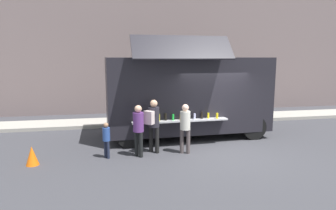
{
  "coord_description": "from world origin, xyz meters",
  "views": [
    {
      "loc": [
        -3.56,
        -8.84,
        3.04
      ],
      "look_at": [
        -1.51,
        1.76,
        1.3
      ],
      "focal_mm": 31.76,
      "sensor_mm": 36.0,
      "label": 1
    }
  ],
  "objects_px": {
    "trash_bin": "(257,110)",
    "child_near_queue": "(106,137)",
    "food_truck_main": "(187,94)",
    "customer_rear_waiting": "(138,126)",
    "customer_mid_with_backpack": "(153,121)",
    "traffic_cone_orange": "(32,156)",
    "customer_front_ordering": "(185,124)"
  },
  "relations": [
    {
      "from": "food_truck_main",
      "to": "child_near_queue",
      "type": "xyz_separation_m",
      "value": [
        -3.03,
        -2.08,
        -0.99
      ]
    },
    {
      "from": "customer_mid_with_backpack",
      "to": "child_near_queue",
      "type": "height_order",
      "value": "customer_mid_with_backpack"
    },
    {
      "from": "customer_front_ordering",
      "to": "trash_bin",
      "type": "bearing_deg",
      "value": -23.35
    },
    {
      "from": "food_truck_main",
      "to": "customer_rear_waiting",
      "type": "bearing_deg",
      "value": -136.25
    },
    {
      "from": "customer_mid_with_backpack",
      "to": "child_near_queue",
      "type": "bearing_deg",
      "value": 139.86
    },
    {
      "from": "trash_bin",
      "to": "customer_front_ordering",
      "type": "relative_size",
      "value": 0.59
    },
    {
      "from": "food_truck_main",
      "to": "customer_mid_with_backpack",
      "type": "bearing_deg",
      "value": -132.24
    },
    {
      "from": "traffic_cone_orange",
      "to": "child_near_queue",
      "type": "height_order",
      "value": "child_near_queue"
    },
    {
      "from": "customer_front_ordering",
      "to": "child_near_queue",
      "type": "distance_m",
      "value": 2.46
    },
    {
      "from": "customer_rear_waiting",
      "to": "child_near_queue",
      "type": "distance_m",
      "value": 1.02
    },
    {
      "from": "customer_mid_with_backpack",
      "to": "customer_rear_waiting",
      "type": "height_order",
      "value": "customer_mid_with_backpack"
    },
    {
      "from": "trash_bin",
      "to": "food_truck_main",
      "type": "bearing_deg",
      "value": -151.13
    },
    {
      "from": "traffic_cone_orange",
      "to": "trash_bin",
      "type": "bearing_deg",
      "value": 26.36
    },
    {
      "from": "traffic_cone_orange",
      "to": "customer_rear_waiting",
      "type": "height_order",
      "value": "customer_rear_waiting"
    },
    {
      "from": "customer_front_ordering",
      "to": "traffic_cone_orange",
      "type": "bearing_deg",
      "value": 116.5
    },
    {
      "from": "trash_bin",
      "to": "customer_rear_waiting",
      "type": "height_order",
      "value": "customer_rear_waiting"
    },
    {
      "from": "food_truck_main",
      "to": "traffic_cone_orange",
      "type": "height_order",
      "value": "food_truck_main"
    },
    {
      "from": "trash_bin",
      "to": "child_near_queue",
      "type": "relative_size",
      "value": 0.86
    },
    {
      "from": "customer_rear_waiting",
      "to": "traffic_cone_orange",
      "type": "bearing_deg",
      "value": 150.13
    },
    {
      "from": "child_near_queue",
      "to": "trash_bin",
      "type": "bearing_deg",
      "value": -3.49
    },
    {
      "from": "child_near_queue",
      "to": "customer_mid_with_backpack",
      "type": "bearing_deg",
      "value": -25.95
    },
    {
      "from": "food_truck_main",
      "to": "child_near_queue",
      "type": "bearing_deg",
      "value": -147.53
    },
    {
      "from": "traffic_cone_orange",
      "to": "customer_mid_with_backpack",
      "type": "height_order",
      "value": "customer_mid_with_backpack"
    },
    {
      "from": "food_truck_main",
      "to": "traffic_cone_orange",
      "type": "distance_m",
      "value": 5.77
    },
    {
      "from": "food_truck_main",
      "to": "child_near_queue",
      "type": "relative_size",
      "value": 5.55
    },
    {
      "from": "food_truck_main",
      "to": "customer_rear_waiting",
      "type": "xyz_separation_m",
      "value": [
        -2.06,
        -2.12,
        -0.69
      ]
    },
    {
      "from": "customer_mid_with_backpack",
      "to": "child_near_queue",
      "type": "relative_size",
      "value": 1.56
    },
    {
      "from": "child_near_queue",
      "to": "customer_front_ordering",
      "type": "bearing_deg",
      "value": -35.18
    },
    {
      "from": "trash_bin",
      "to": "customer_mid_with_backpack",
      "type": "relative_size",
      "value": 0.55
    },
    {
      "from": "traffic_cone_orange",
      "to": "trash_bin",
      "type": "distance_m",
      "value": 10.41
    },
    {
      "from": "traffic_cone_orange",
      "to": "customer_mid_with_backpack",
      "type": "bearing_deg",
      "value": 7.14
    },
    {
      "from": "traffic_cone_orange",
      "to": "customer_front_ordering",
      "type": "bearing_deg",
      "value": 2.53
    }
  ]
}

